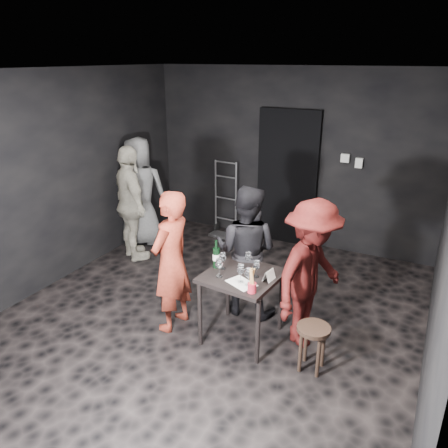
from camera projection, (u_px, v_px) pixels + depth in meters
The scene contains 27 objects.
floor at pixel (213, 313), 5.12m from camera, with size 4.50×5.00×0.02m, color black.
ceiling at pixel (211, 70), 4.14m from camera, with size 4.50×5.00×0.02m, color silver.
wall_back at pixel (290, 158), 6.71m from camera, with size 4.50×0.04×2.70m, color black.
wall_front at pixel (9, 325), 2.55m from camera, with size 4.50×0.04×2.70m, color black.
wall_left at pixel (58, 179), 5.58m from camera, with size 0.04×5.00×2.70m, color black.
wall_right at pixel (447, 243), 3.68m from camera, with size 0.04×5.00×2.70m, color black.
doorway at pixel (287, 178), 6.77m from camera, with size 0.95×0.10×2.10m, color black.
wallbox_upper at pixel (345, 158), 6.27m from camera, with size 0.12×0.06×0.12m, color #B7B7B2.
wallbox_lower at pixel (359, 163), 6.20m from camera, with size 0.10×0.06×0.14m, color #B7B7B2.
hand_truck at pixel (225, 222), 7.31m from camera, with size 0.42×0.35×1.25m.
tasting_table at pixel (242, 283), 4.46m from camera, with size 0.72×0.72×0.75m.
stool at pixel (313, 336), 4.09m from camera, with size 0.32×0.32×0.47m.
server_red at pixel (171, 259), 4.61m from camera, with size 0.60×0.39×1.63m, color #A73725.
woman_black at pixel (246, 250), 4.92m from camera, with size 0.76×0.42×1.56m, color black.
man_maroon at pixel (311, 271), 4.35m from camera, with size 1.05×0.49×1.63m, color #491110.
bystander_cream at pixel (130, 197), 6.20m from camera, with size 1.11×0.53×1.89m, color beige.
bystander_grey at pixel (139, 185), 6.73m from camera, with size 0.94×0.51×1.92m, color slate.
tasting_mat at pixel (241, 283), 4.25m from camera, with size 0.28×0.19×0.00m, color white.
wine_glass_a at pixel (219, 267), 4.34m from camera, with size 0.08×0.08×0.21m, color white, non-canonical shape.
wine_glass_b at pixel (223, 260), 4.51m from camera, with size 0.07×0.07×0.20m, color white, non-canonical shape.
wine_glass_c at pixel (248, 260), 4.51m from camera, with size 0.08×0.08×0.20m, color white, non-canonical shape.
wine_glass_d at pixel (241, 272), 4.24m from camera, with size 0.08×0.08×0.21m, color white, non-canonical shape.
wine_glass_e at pixel (248, 276), 4.18m from camera, with size 0.08×0.08×0.20m, color white, non-canonical shape.
wine_glass_f at pixel (256, 268), 4.35m from camera, with size 0.07×0.07×0.19m, color white, non-canonical shape.
wine_bottle at pixel (216, 257), 4.54m from camera, with size 0.07×0.07×0.30m.
breadstick_cup at pixel (252, 281), 4.05m from camera, with size 0.08×0.08×0.26m.
reserved_card at pixel (268, 275), 4.30m from camera, with size 0.09×0.14×0.11m, color white, non-canonical shape.
Camera 1 is at (2.11, -3.86, 2.82)m, focal length 35.00 mm.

